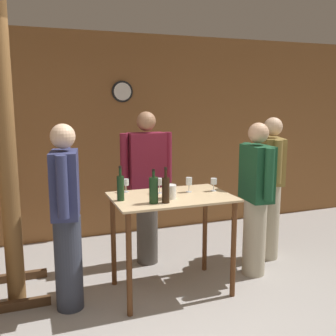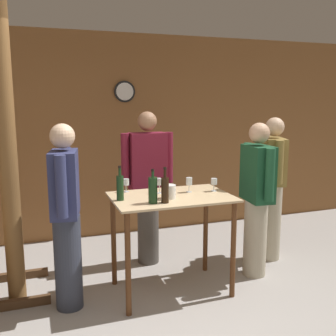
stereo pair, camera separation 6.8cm
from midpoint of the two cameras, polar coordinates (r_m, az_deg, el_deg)
name	(u,v)px [view 1 (the left image)]	position (r m, az deg, el deg)	size (l,w,h in m)	color
back_wall	(114,136)	(5.34, -8.20, 4.55)	(8.40, 0.08, 2.70)	brown
tasting_table	(172,214)	(3.75, 0.00, -6.75)	(1.12, 0.74, 0.95)	#D1B284
wooden_post	(7,157)	(3.70, -22.79, 1.48)	(0.16, 0.16, 2.70)	brown
wine_bottle_far_left	(121,187)	(3.54, -7.46, -2.77)	(0.06, 0.06, 0.31)	#193819
wine_bottle_left	(154,190)	(3.42, -2.68, -3.15)	(0.08, 0.08, 0.30)	#193819
wine_bottle_center	(166,189)	(3.43, -0.85, -3.08)	(0.07, 0.07, 0.32)	black
wine_glass_near_left	(126,183)	(3.85, -6.66, -2.15)	(0.06, 0.06, 0.13)	silver
wine_glass_near_center	(159,182)	(3.78, -1.77, -2.09)	(0.06, 0.06, 0.15)	silver
wine_glass_near_right	(189,182)	(3.83, 2.55, -2.01)	(0.06, 0.06, 0.15)	silver
wine_glass_far_side	(214,182)	(3.90, 6.15, -2.01)	(0.06, 0.06, 0.13)	silver
ice_bucket	(169,192)	(3.59, -0.35, -3.46)	(0.13, 0.13, 0.13)	white
person_host	(256,196)	(4.18, 12.18, -4.05)	(0.25, 0.59, 1.61)	#B7AD93
person_visitor_with_scarf	(147,185)	(4.38, -3.55, -2.42)	(0.59, 0.24, 1.72)	#4C4742
person_visitor_bearded	(66,214)	(3.52, -15.08, -6.49)	(0.29, 0.58, 1.65)	#333847
person_visitor_near_door	(270,185)	(4.65, 14.23, -2.47)	(0.34, 0.56, 1.65)	#B7AD93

